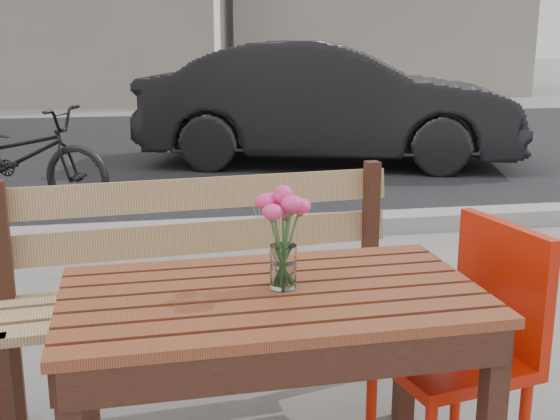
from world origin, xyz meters
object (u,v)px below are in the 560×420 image
Objects in this scene: bicycle at (18,157)px; red_chair at (470,336)px; main_table at (272,330)px; parked_car at (329,103)px; main_vase at (283,225)px.

red_chair is at bearing -131.93° from bicycle.
bicycle reaches higher than main_table.
parked_car reaches higher than main_table.
bicycle is at bearing 133.05° from parked_car.
main_vase is (0.03, 0.01, 0.30)m from main_table.
main_vase is 0.07× the size of parked_car.
red_chair is at bearing 6.69° from main_vase.
main_vase reaches higher than bicycle.
red_chair is 5.73m from parked_car.
main_table is 5.95m from parked_car.
parked_car is at bearing 158.62° from red_chair.
parked_car is 2.54× the size of bicycle.
bicycle is (-2.06, 4.11, -0.07)m from red_chair.
main_vase is at bearing -139.37° from bicycle.
main_table is at bearing -94.27° from red_chair.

